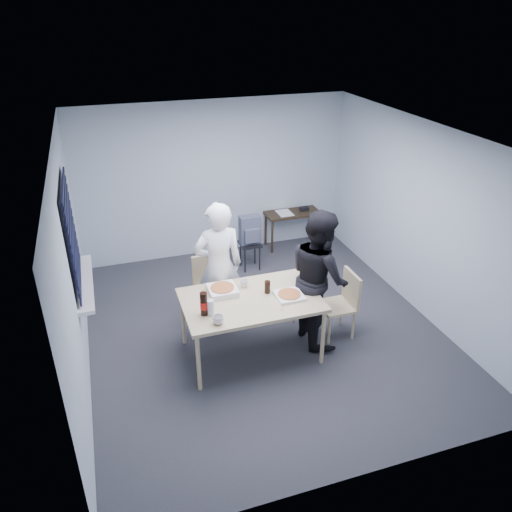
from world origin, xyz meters
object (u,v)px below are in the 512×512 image
object	(u,v)px
chair_right	(343,300)
soda_bottle	(204,304)
person_white	(219,267)
person_black	(319,277)
backpack	(250,230)
mug_a	(218,320)
chair_far	(210,283)
side_table	(292,216)
stool	(250,249)
mug_b	(244,283)
dining_table	(251,303)

from	to	relation	value
chair_right	soda_bottle	world-z (taller)	soda_bottle
person_white	person_black	size ratio (longest dim) A/B	1.00
soda_bottle	person_black	bearing A→B (deg)	8.51
backpack	mug_a	size ratio (longest dim) A/B	3.78
chair_far	person_white	world-z (taller)	person_white
chair_right	soda_bottle	size ratio (longest dim) A/B	3.16
backpack	mug_a	xyz separation A→B (m)	(-1.16, -2.49, 0.16)
side_table	stool	xyz separation A→B (m)	(-0.97, -0.59, -0.21)
chair_far	person_black	bearing A→B (deg)	-37.46
backpack	soda_bottle	bearing A→B (deg)	-116.51
stool	chair_far	bearing A→B (deg)	-129.50
stool	soda_bottle	xyz separation A→B (m)	(-1.26, -2.28, 0.58)
mug_a	soda_bottle	bearing A→B (deg)	115.29
chair_far	mug_b	size ratio (longest dim) A/B	8.90
person_white	side_table	distance (m)	2.73
chair_far	stool	xyz separation A→B (m)	(0.94, 1.14, -0.17)
mug_b	side_table	bearing A→B (deg)	56.08
stool	mug_a	world-z (taller)	mug_a
stool	mug_a	bearing A→B (deg)	-114.82
dining_table	soda_bottle	distance (m)	0.65
dining_table	mug_b	size ratio (longest dim) A/B	16.29
mug_b	soda_bottle	size ratio (longest dim) A/B	0.36
dining_table	backpack	world-z (taller)	backpack
chair_far	person_black	distance (m)	1.54
person_white	mug_a	xyz separation A→B (m)	(-0.29, -1.10, -0.04)
chair_right	side_table	world-z (taller)	chair_right
mug_a	stool	bearing A→B (deg)	65.18
dining_table	mug_b	xyz separation A→B (m)	(0.01, 0.29, 0.11)
stool	person_white	bearing A→B (deg)	-121.69
backpack	soda_bottle	size ratio (longest dim) A/B	1.65
chair_far	mug_b	distance (m)	0.82
side_table	backpack	world-z (taller)	backpack
person_white	dining_table	bearing A→B (deg)	105.75
mug_a	chair_right	bearing A→B (deg)	12.88
side_table	mug_a	distance (m)	3.77
chair_far	backpack	size ratio (longest dim) A/B	1.91
person_black	side_table	world-z (taller)	person_black
backpack	chair_far	bearing A→B (deg)	-127.26
chair_right	side_table	distance (m)	2.72
stool	mug_b	bearing A→B (deg)	-109.69
mug_b	soda_bottle	world-z (taller)	soda_bottle
mug_b	backpack	bearing A→B (deg)	70.17
mug_a	mug_b	bearing A→B (deg)	53.07
chair_far	chair_right	bearing A→B (deg)	-32.00
chair_far	mug_a	distance (m)	1.42
stool	mug_a	distance (m)	2.80
stool	soda_bottle	bearing A→B (deg)	-118.96
mug_a	mug_b	world-z (taller)	mug_a
person_black	person_white	bearing A→B (deg)	59.78
chair_far	soda_bottle	bearing A→B (deg)	-105.71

